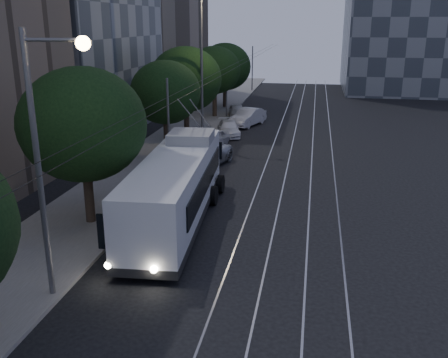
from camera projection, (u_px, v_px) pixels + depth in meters
name	position (u px, v px, depth m)	size (l,w,h in m)	color
ground	(226.00, 254.00, 20.58)	(120.00, 120.00, 0.00)	black
sidewalk	(179.00, 138.00, 40.59)	(5.00, 90.00, 0.15)	slate
tram_rails	(302.00, 144.00, 38.91)	(4.52, 90.00, 0.02)	#9897A0
overhead_wires	(208.00, 97.00, 39.14)	(2.23, 90.00, 6.00)	black
trolleybus	(177.00, 187.00, 23.42)	(3.45, 12.66, 5.63)	white
pickup_silver	(201.00, 156.00, 32.66)	(2.50, 5.43, 1.51)	#B5B7BD
car_white_a	(212.00, 138.00, 37.92)	(1.53, 3.80, 1.29)	silver
car_white_b	(229.00, 128.00, 41.68)	(1.71, 4.21, 1.22)	white
car_white_c	(248.00, 117.00, 45.67)	(1.64, 4.72, 1.55)	silver
car_white_d	(237.00, 111.00, 49.59)	(1.54, 3.82, 1.30)	silver
tree_1	(83.00, 125.00, 22.18)	(5.69, 5.69, 7.34)	#2F211A
tree_2	(165.00, 93.00, 32.97)	(4.67, 4.67, 6.77)	#2F211A
tree_3	(186.00, 79.00, 39.87)	(5.77, 5.77, 7.32)	#2F211A
tree_4	(214.00, 70.00, 48.43)	(5.11, 5.11, 6.94)	#2F211A
tree_5	(225.00, 67.00, 53.89)	(5.61, 5.61, 6.99)	#2F211A
streetlamp_near	(47.00, 144.00, 15.66)	(2.21, 0.44, 9.00)	slate
streetlamp_far	(207.00, 54.00, 36.87)	(2.73, 0.44, 11.46)	slate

